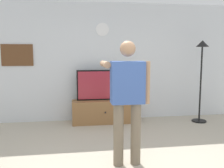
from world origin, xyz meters
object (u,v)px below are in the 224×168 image
at_px(television, 104,85).
at_px(framed_picture, 17,55).
at_px(wall_clock, 102,29).
at_px(floor_lamp, 202,64).
at_px(tv_stand, 104,111).
at_px(person_standing_nearer_lamp, 127,95).

distance_m(television, framed_picture, 2.00).
relative_size(television, framed_picture, 1.81).
xyz_separation_m(wall_clock, floor_lamp, (2.15, -0.53, -0.78)).
height_order(tv_stand, person_standing_nearer_lamp, person_standing_nearer_lamp).
height_order(television, wall_clock, wall_clock).
bearing_deg(tv_stand, person_standing_nearer_lamp, -88.01).
bearing_deg(wall_clock, television, -90.00).
distance_m(television, person_standing_nearer_lamp, 2.13).
height_order(tv_stand, wall_clock, wall_clock).
height_order(wall_clock, person_standing_nearer_lamp, wall_clock).
xyz_separation_m(television, floor_lamp, (2.15, -0.29, 0.46)).
bearing_deg(television, floor_lamp, -7.64).
distance_m(tv_stand, framed_picture, 2.27).
bearing_deg(framed_picture, television, -7.57).
bearing_deg(wall_clock, tv_stand, -90.00).
distance_m(tv_stand, wall_clock, 1.86).
xyz_separation_m(tv_stand, floor_lamp, (2.15, -0.24, 1.05)).
bearing_deg(wall_clock, framed_picture, 179.85).
distance_m(tv_stand, floor_lamp, 2.41).
bearing_deg(television, tv_stand, -90.00).
xyz_separation_m(framed_picture, person_standing_nearer_lamp, (1.94, -2.38, -0.53)).
height_order(floor_lamp, person_standing_nearer_lamp, floor_lamp).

